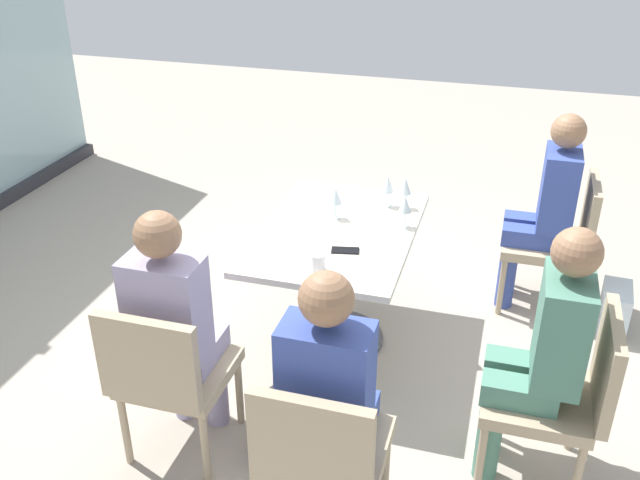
{
  "coord_description": "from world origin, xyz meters",
  "views": [
    {
      "loc": [
        -3.31,
        -0.87,
        2.46
      ],
      "look_at": [
        0.0,
        0.1,
        0.65
      ],
      "focal_mm": 39.25,
      "sensor_mm": 36.0,
      "label": 1
    }
  ],
  "objects": [
    {
      "name": "ground_plane",
      "position": [
        0.0,
        0.0,
        0.0
      ],
      "size": [
        12.0,
        12.0,
        0.0
      ],
      "primitive_type": "plane",
      "color": "#A89E8E"
    },
    {
      "name": "chair_front_right",
      "position": [
        0.75,
        -1.21,
        0.5
      ],
      "size": [
        0.46,
        0.5,
        0.87
      ],
      "color": "tan",
      "rests_on": "ground_plane"
    },
    {
      "name": "wine_glass_0",
      "position": [
        0.38,
        -0.2,
        0.86
      ],
      "size": [
        0.07,
        0.07,
        0.18
      ],
      "color": "silver",
      "rests_on": "dining_table_main"
    },
    {
      "name": "person_side_end",
      "position": [
        -1.28,
        -0.32,
        0.7
      ],
      "size": [
        0.39,
        0.34,
        1.26
      ],
      "color": "#384C9E",
      "rests_on": "ground_plane"
    },
    {
      "name": "person_far_left",
      "position": [
        -1.01,
        0.48,
        0.7
      ],
      "size": [
        0.39,
        0.34,
        1.26
      ],
      "color": "#9E93B7",
      "rests_on": "ground_plane"
    },
    {
      "name": "wine_glass_1",
      "position": [
        0.38,
        -0.3,
        0.86
      ],
      "size": [
        0.07,
        0.07,
        0.18
      ],
      "color": "silver",
      "rests_on": "dining_table_main"
    },
    {
      "name": "person_front_right",
      "position": [
        0.75,
        -1.1,
        0.7
      ],
      "size": [
        0.34,
        0.39,
        1.26
      ],
      "color": "#384C9E",
      "rests_on": "ground_plane"
    },
    {
      "name": "handbag_0",
      "position": [
        0.57,
        -1.58,
        0.14
      ],
      "size": [
        0.31,
        0.18,
        0.28
      ],
      "primitive_type": "cube",
      "rotation": [
        0.0,
        0.0,
        -0.08
      ],
      "color": "silver",
      "rests_on": "ground_plane"
    },
    {
      "name": "coffee_cup",
      "position": [
        -0.46,
        -0.02,
        0.78
      ],
      "size": [
        0.08,
        0.08,
        0.09
      ],
      "primitive_type": "cylinder",
      "color": "white",
      "rests_on": "dining_table_main"
    },
    {
      "name": "wine_glass_2",
      "position": [
        0.14,
        -0.34,
        0.86
      ],
      "size": [
        0.07,
        0.07,
        0.18
      ],
      "color": "silver",
      "rests_on": "dining_table_main"
    },
    {
      "name": "handbag_1",
      "position": [
        -0.88,
        0.03,
        0.14
      ],
      "size": [
        0.34,
        0.27,
        0.28
      ],
      "primitive_type": "cube",
      "rotation": [
        0.0,
        0.0,
        -0.43
      ],
      "color": "#232328",
      "rests_on": "ground_plane"
    },
    {
      "name": "person_front_left",
      "position": [
        -0.75,
        -1.1,
        0.7
      ],
      "size": [
        0.34,
        0.39,
        1.26
      ],
      "color": "#4C7F6B",
      "rests_on": "ground_plane"
    },
    {
      "name": "chair_side_end",
      "position": [
        -1.39,
        -0.32,
        0.5
      ],
      "size": [
        0.5,
        0.46,
        0.87
      ],
      "color": "tan",
      "rests_on": "ground_plane"
    },
    {
      "name": "wine_glass_3",
      "position": [
        0.14,
        0.05,
        0.86
      ],
      "size": [
        0.07,
        0.07,
        0.18
      ],
      "color": "silver",
      "rests_on": "dining_table_main"
    },
    {
      "name": "cell_phone_on_table",
      "position": [
        -0.23,
        -0.1,
        0.73
      ],
      "size": [
        0.1,
        0.16,
        0.01
      ],
      "primitive_type": "cube",
      "rotation": [
        0.0,
        0.0,
        0.21
      ],
      "color": "black",
      "rests_on": "dining_table_main"
    },
    {
      "name": "chair_front_left",
      "position": [
        -0.75,
        -1.21,
        0.5
      ],
      "size": [
        0.46,
        0.5,
        0.87
      ],
      "color": "tan",
      "rests_on": "ground_plane"
    },
    {
      "name": "chair_far_left",
      "position": [
        -1.12,
        0.48,
        0.5
      ],
      "size": [
        0.5,
        0.46,
        0.87
      ],
      "color": "tan",
      "rests_on": "ground_plane"
    },
    {
      "name": "dining_table_main",
      "position": [
        0.0,
        0.0,
        0.53
      ],
      "size": [
        1.22,
        0.83,
        0.73
      ],
      "color": "silver",
      "rests_on": "ground_plane"
    }
  ]
}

